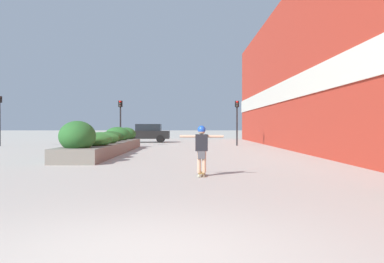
% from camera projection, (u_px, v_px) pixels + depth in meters
% --- Properties ---
extents(ground_plane, '(300.00, 300.00, 0.00)m').
position_uv_depth(ground_plane, '(136.00, 254.00, 4.54)').
color(ground_plane, '#ADA89E').
extents(building_wall_right, '(0.67, 44.70, 9.23)m').
position_uv_depth(building_wall_right, '(297.00, 69.00, 23.89)').
color(building_wall_right, '#B23323').
rests_on(building_wall_right, ground_plane).
extents(planter_box, '(1.86, 13.80, 1.58)m').
position_uv_depth(planter_box, '(106.00, 143.00, 21.53)').
color(planter_box, slate).
rests_on(planter_box, ground_plane).
extents(skateboard, '(0.23, 0.69, 0.10)m').
position_uv_depth(skateboard, '(202.00, 174.00, 11.71)').
color(skateboard, olive).
rests_on(skateboard, ground_plane).
extents(skateboarder, '(1.21, 0.22, 1.29)m').
position_uv_depth(skateboarder, '(202.00, 144.00, 11.70)').
color(skateboarder, tan).
rests_on(skateboarder, skateboard).
extents(car_leftmost, '(3.89, 1.89, 1.58)m').
position_uv_depth(car_leftmost, '(147.00, 133.00, 36.85)').
color(car_leftmost, black).
rests_on(car_leftmost, ground_plane).
extents(car_center_left, '(4.45, 2.05, 1.59)m').
position_uv_depth(car_center_left, '(325.00, 133.00, 35.13)').
color(car_center_left, black).
rests_on(car_center_left, ground_plane).
extents(traffic_light_left, '(0.28, 0.30, 3.19)m').
position_uv_depth(traffic_light_left, '(120.00, 115.00, 30.02)').
color(traffic_light_left, black).
rests_on(traffic_light_left, ground_plane).
extents(traffic_light_right, '(0.28, 0.30, 3.20)m').
position_uv_depth(traffic_light_right, '(237.00, 115.00, 30.42)').
color(traffic_light_right, black).
rests_on(traffic_light_right, ground_plane).
extents(traffic_light_far_left, '(0.28, 0.30, 3.48)m').
position_uv_depth(traffic_light_far_left, '(0.00, 112.00, 29.73)').
color(traffic_light_far_left, black).
rests_on(traffic_light_far_left, ground_plane).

